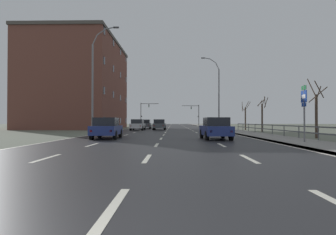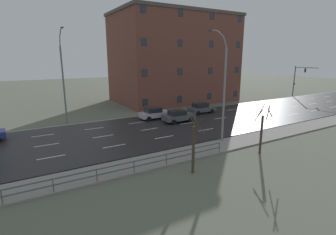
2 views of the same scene
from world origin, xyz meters
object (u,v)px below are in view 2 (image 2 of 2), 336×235
car_near_right (201,108)px  car_near_left (178,116)px  street_lamp_midground (223,88)px  street_lamp_left_bank (63,80)px  brick_building (174,58)px  traffic_signal_left (298,77)px  car_far_right (154,113)px

car_near_right → car_near_left: size_ratio=1.00×
car_near_left → street_lamp_midground: bearing=-3.4°
street_lamp_left_bank → brick_building: brick_building is taller
street_lamp_midground → traffic_signal_left: 36.92m
street_lamp_midground → traffic_signal_left: street_lamp_midground is taller
car_near_right → traffic_signal_left: bearing=95.9°
street_lamp_left_bank → street_lamp_midground: bearing=38.6°
street_lamp_left_bank → car_far_right: 11.97m
car_far_right → brick_building: bearing=140.2°
street_lamp_left_bank → car_near_left: bearing=63.3°
car_near_right → brick_building: brick_building is taller
street_lamp_midground → car_near_right: 13.68m
street_lamp_midground → brick_building: brick_building is taller
street_lamp_midground → car_far_right: 12.49m
traffic_signal_left → car_near_right: bearing=-83.4°
street_lamp_left_bank → brick_building: bearing=112.7°
street_lamp_left_bank → car_near_left: 14.65m
street_lamp_midground → traffic_signal_left: bearing=113.1°
car_near_right → brick_building: size_ratio=0.19×
street_lamp_midground → car_far_right: bearing=-173.7°
street_lamp_midground → car_near_left: bearing=176.2°
car_far_right → traffic_signal_left: bearing=96.0°
street_lamp_midground → brick_building: 25.46m
traffic_signal_left → car_near_left: (5.86, -33.37, -3.31)m
traffic_signal_left → brick_building: (-9.14, -24.78, 3.78)m
street_lamp_left_bank → car_far_right: size_ratio=2.73×
car_near_right → brick_building: bearing=166.3°
traffic_signal_left → car_far_right: size_ratio=1.52×
street_lamp_midground → car_far_right: (-11.61, -1.29, -4.42)m
street_lamp_left_bank → car_far_right: street_lamp_left_bank is taller
street_lamp_left_bank → car_far_right: (3.22, 10.53, -4.68)m
street_lamp_midground → car_near_right: street_lamp_midground is taller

